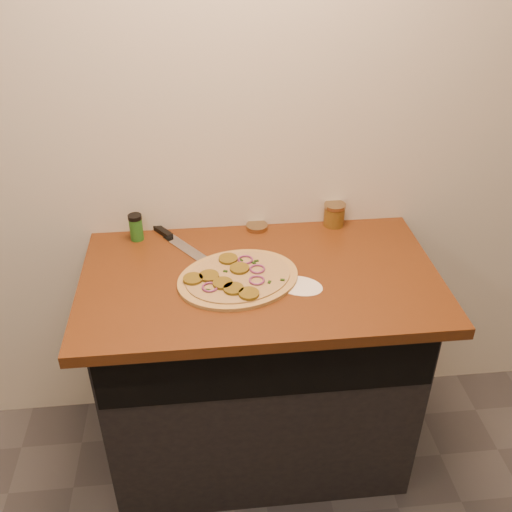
{
  "coord_description": "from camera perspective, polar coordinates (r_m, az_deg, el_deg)",
  "views": [
    {
      "loc": [
        -0.18,
        -0.14,
        1.99
      ],
      "look_at": [
        -0.01,
        1.45,
        0.95
      ],
      "focal_mm": 40.0,
      "sensor_mm": 36.0,
      "label": 1
    }
  ],
  "objects": [
    {
      "name": "countertop",
      "position": [
        1.93,
        0.4,
        -2.27
      ],
      "size": [
        1.2,
        0.7,
        0.04
      ],
      "primitive_type": "cube",
      "color": "#602F12",
      "rests_on": "cabinet"
    },
    {
      "name": "chefs_knife",
      "position": [
        2.12,
        -8.37,
        1.75
      ],
      "size": [
        0.22,
        0.28,
        0.02
      ],
      "color": "#B7BAC1",
      "rests_on": "countertop"
    },
    {
      "name": "salsa_jar",
      "position": [
        2.19,
        7.83,
        4.15
      ],
      "size": [
        0.08,
        0.08,
        0.09
      ],
      "color": "#A31910",
      "rests_on": "countertop"
    },
    {
      "name": "pizza",
      "position": [
        1.88,
        -1.9,
        -2.19
      ],
      "size": [
        0.5,
        0.5,
        0.03
      ],
      "color": "tan",
      "rests_on": "countertop"
    },
    {
      "name": "cabinet",
      "position": [
        2.24,
        0.27,
        -11.28
      ],
      "size": [
        1.1,
        0.6,
        0.86
      ],
      "primitive_type": "cube",
      "color": "black",
      "rests_on": "ground"
    },
    {
      "name": "spice_shaker",
      "position": [
        2.12,
        -11.91,
        2.84
      ],
      "size": [
        0.05,
        0.05,
        0.1
      ],
      "color": "#256821",
      "rests_on": "countertop"
    },
    {
      "name": "flour_spill",
      "position": [
        1.86,
        4.36,
        -2.99
      ],
      "size": [
        0.2,
        0.2,
        0.0
      ],
      "primitive_type": "cylinder",
      "rotation": [
        0.0,
        0.0,
        -0.43
      ],
      "color": "white",
      "rests_on": "countertop"
    },
    {
      "name": "mason_jar_lid",
      "position": [
        2.16,
        0.09,
        2.95
      ],
      "size": [
        0.09,
        0.09,
        0.02
      ],
      "primitive_type": "cylinder",
      "rotation": [
        0.0,
        0.0,
        -0.04
      ],
      "color": "#957B56",
      "rests_on": "countertop"
    }
  ]
}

